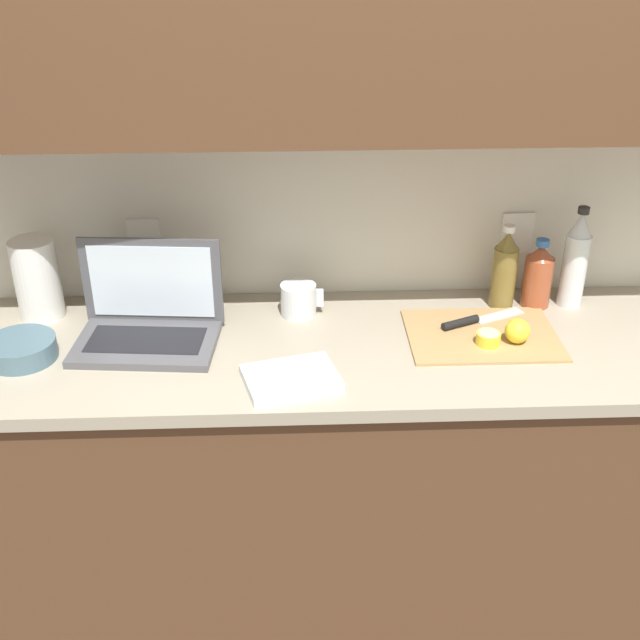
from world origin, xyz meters
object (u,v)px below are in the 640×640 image
Objects in this scene: bottle_green_soda at (575,261)px; measuring_cup at (299,300)px; knife at (469,321)px; bottle_oil_tall at (538,276)px; lemon_whole_beside at (517,331)px; cutting_board at (482,335)px; bottle_water_clear at (504,270)px; laptop at (149,318)px; lemon_half_cut at (488,338)px; paper_towel_roll at (37,279)px; bowl_white at (21,349)px.

measuring_cup is at bearing -177.94° from bottle_green_soda.
bottle_oil_tall is (0.21, 0.12, 0.07)m from knife.
lemon_whole_beside is at bearing -68.78° from knife.
cutting_board is 0.22m from bottle_water_clear.
laptop reaches higher than cutting_board.
measuring_cup reaches higher than knife.
bottle_water_clear is (-0.20, 0.00, -0.02)m from bottle_green_soda.
lemon_half_cut is at bearing -86.61° from cutting_board.
cutting_board is at bearing -7.96° from paper_towel_roll.
bottle_green_soda reaches higher than bottle_water_clear.
laptop is at bearing 175.50° from lemon_whole_beside.
lemon_whole_beside is at bearing -93.36° from bottle_water_clear.
laptop is 0.85m from knife.
laptop is 0.98× the size of cutting_board.
lemon_whole_beside reaches higher than lemon_half_cut.
cutting_board is at bearing 3.03° from bowl_white.
measuring_cup is (-0.48, 0.15, 0.04)m from cutting_board.
cutting_board is 0.36m from bottle_green_soda.
knife is 1.10× the size of paper_towel_roll.
lemon_whole_beside is 1.26m from bowl_white.
knife is (-0.02, 0.05, 0.01)m from cutting_board.
lemon_half_cut is (0.03, -0.11, 0.01)m from knife.
bottle_green_soda is at bearing 38.63° from lemon_half_cut.
laptop is 1.56× the size of knife.
bottle_green_soda is 1.30× the size of paper_towel_roll.
laptop is 1.32× the size of bottle_green_soda.
bottle_oil_tall is at bearing 0.00° from bottle_water_clear.
cutting_board is at bearing -148.74° from bottle_green_soda.
lemon_whole_beside is (0.96, -0.08, -0.02)m from laptop.
lemon_half_cut is at bearing -22.41° from measuring_cup.
measuring_cup reaches higher than bowl_white.
paper_towel_roll is at bearing 178.44° from measuring_cup.
bottle_water_clear is at bearing 180.00° from bottle_oil_tall.
laptop is 1.08m from bottle_oil_tall.
laptop reaches higher than bottle_oil_tall.
measuring_cup is at bearing 157.59° from lemon_half_cut.
bottle_water_clear is (0.09, 0.18, 0.11)m from cutting_board.
bowl_white is at bearing -176.97° from cutting_board.
cutting_board is 1.62× the size of bottle_water_clear.
bowl_white is at bearing -163.34° from measuring_cup.
bottle_water_clear reaches higher than measuring_cup.
lemon_half_cut is 0.53× the size of measuring_cup.
bowl_white is (-0.31, -0.09, -0.03)m from laptop.
bottle_green_soda is at bearing 0.33° from paper_towel_roll.
lemon_half_cut is (0.88, -0.08, -0.04)m from laptop.
lemon_whole_beside is (0.08, -0.05, 0.04)m from cutting_board.
lemon_whole_beside is 0.55× the size of measuring_cup.
knife is (0.85, 0.03, -0.04)m from laptop.
bowl_white is 0.24m from paper_towel_roll.
bottle_water_clear reaches higher than bowl_white.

